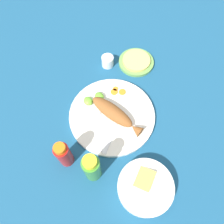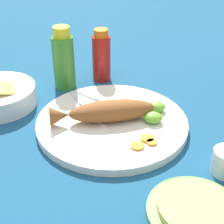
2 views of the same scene
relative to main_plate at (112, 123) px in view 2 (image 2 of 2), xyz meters
name	(u,v)px [view 2 (image 2 of 2)]	position (x,y,z in m)	size (l,w,h in m)	color
ground_plane	(112,126)	(0.00, 0.00, -0.01)	(4.00, 4.00, 0.00)	navy
main_plate	(112,123)	(0.00, 0.00, 0.00)	(0.34, 0.34, 0.02)	white
fried_fish	(106,111)	(-0.01, -0.01, 0.03)	(0.24, 0.13, 0.05)	brown
fork_near	(85,106)	(-0.08, 0.05, 0.01)	(0.13, 0.15, 0.00)	silver
fork_far	(101,100)	(-0.04, 0.08, 0.01)	(0.17, 0.10, 0.00)	silver
carrot_slice_near	(137,146)	(0.07, -0.09, 0.01)	(0.03, 0.03, 0.00)	orange
carrot_slice_mid	(152,142)	(0.10, -0.07, 0.01)	(0.02, 0.02, 0.00)	orange
carrot_slice_far	(147,138)	(0.09, -0.06, 0.01)	(0.03, 0.03, 0.00)	orange
lime_wedge_main	(153,117)	(0.09, 0.01, 0.02)	(0.04, 0.04, 0.02)	#6BB233
lime_wedge_side	(157,107)	(0.10, 0.06, 0.02)	(0.04, 0.04, 0.02)	#6BB233
hot_sauce_bottle_red	(101,57)	(-0.07, 0.23, 0.06)	(0.05, 0.05, 0.15)	#B21914
hot_sauce_bottle_green	(64,60)	(-0.16, 0.17, 0.07)	(0.06, 0.06, 0.17)	#3D8428
tortilla_plate	(195,213)	(0.18, -0.23, 0.00)	(0.16, 0.16, 0.01)	#6B9E4C
tortilla_stack	(196,207)	(0.18, -0.23, 0.01)	(0.13, 0.13, 0.01)	#E0C666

